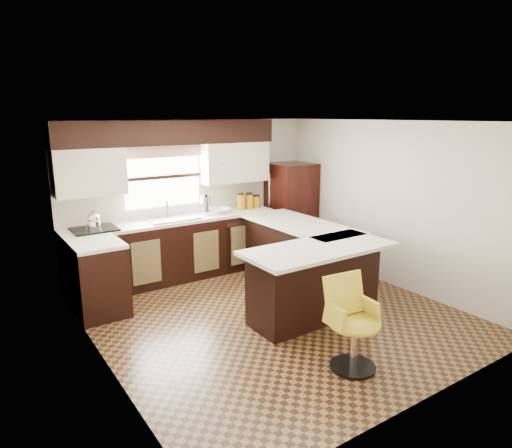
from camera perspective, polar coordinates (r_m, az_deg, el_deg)
floor at (r=5.92m, az=2.11°, el=-11.21°), size 4.40×4.40×0.00m
ceiling at (r=5.38m, az=2.33°, el=12.69°), size 4.40×4.40×0.00m
wall_back at (r=7.38m, az=-7.91°, el=3.45°), size 4.40×0.00×4.40m
wall_front at (r=4.04m, az=21.02°, el=-5.88°), size 4.40×0.00×4.40m
wall_left at (r=4.65m, az=-19.22°, el=-3.21°), size 0.00×4.40×4.40m
wall_right at (r=6.95m, az=16.36°, el=2.39°), size 0.00×4.40×4.40m
base_cab_back at (r=7.11m, az=-9.90°, el=-3.25°), size 3.30×0.60×0.90m
base_cab_left at (r=6.11m, az=-19.03°, el=-6.64°), size 0.60×0.70×0.90m
counter_back at (r=6.99m, az=-10.06°, el=0.46°), size 3.30×0.60×0.04m
counter_left at (r=5.96m, az=-19.38°, el=-2.37°), size 0.60×0.70×0.04m
soffit at (r=6.95m, az=-10.55°, el=11.19°), size 3.40×0.35×0.36m
upper_cab_left at (r=6.60m, az=-20.16°, el=6.12°), size 0.94×0.35×0.64m
upper_cab_right at (r=7.48m, az=-2.72°, el=7.72°), size 1.14×0.35×0.64m
window_pane at (r=7.11m, az=-11.56°, el=5.77°), size 1.20×0.02×0.90m
valance at (r=7.03m, az=-11.58°, el=8.88°), size 1.30×0.06×0.18m
sink at (r=6.94m, az=-10.38°, el=0.68°), size 0.75×0.45×0.03m
dishwasher at (r=7.32m, az=-1.81°, el=-2.71°), size 0.58×0.03×0.78m
cooktop at (r=6.58m, az=-19.56°, el=-0.62°), size 0.58×0.50×0.02m
peninsula_long at (r=6.74m, az=5.22°, el=-4.04°), size 0.60×1.95×0.90m
peninsula_return at (r=5.71m, az=7.30°, el=-7.37°), size 1.65×0.60×0.90m
counter_pen_long at (r=6.64m, az=5.65°, el=-0.07°), size 0.84×1.95×0.04m
counter_pen_return at (r=5.49m, az=7.91°, el=-3.07°), size 1.89×0.84×0.04m
refrigerator at (r=8.06m, az=4.41°, el=1.70°), size 0.71×0.68×1.66m
bar_chair at (r=4.68m, az=12.28°, el=-12.24°), size 0.55×0.55×0.94m
kettle at (r=6.55m, az=-19.63°, el=0.52°), size 0.18×0.18×0.24m
percolator at (r=7.17m, az=-6.28°, el=2.31°), size 0.14×0.14×0.29m
mixing_bowl at (r=7.32m, az=-4.39°, el=1.71°), size 0.33×0.33×0.07m
canister_large at (r=7.52m, az=-1.89°, el=2.73°), size 0.14×0.14×0.25m
canister_med at (r=7.60m, az=-0.84°, el=2.83°), size 0.14×0.14×0.24m
canister_small at (r=7.68m, az=0.05°, el=2.76°), size 0.13×0.13×0.19m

